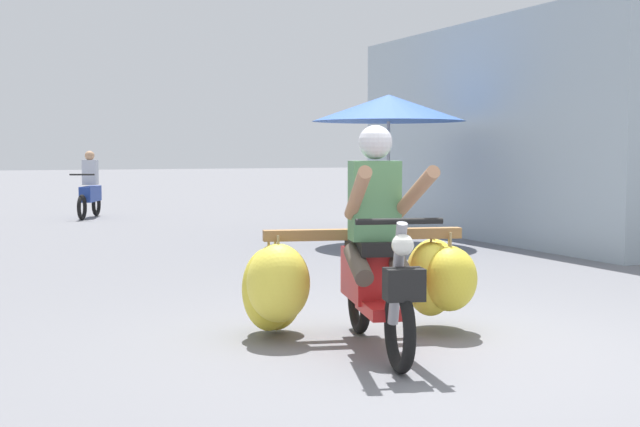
% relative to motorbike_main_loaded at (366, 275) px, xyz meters
% --- Properties ---
extents(ground_plane, '(120.00, 120.00, 0.00)m').
position_rel_motorbike_main_loaded_xyz_m(ground_plane, '(0.20, -0.67, -0.48)').
color(ground_plane, slate).
extents(motorbike_main_loaded, '(1.90, 1.98, 1.58)m').
position_rel_motorbike_main_loaded_xyz_m(motorbike_main_loaded, '(0.00, 0.00, 0.00)').
color(motorbike_main_loaded, black).
rests_on(motorbike_main_loaded, ground).
extents(motorbike_distant_ahead_left, '(0.80, 1.52, 1.40)m').
position_rel_motorbike_main_loaded_xyz_m(motorbike_distant_ahead_left, '(-0.10, 12.67, 0.09)').
color(motorbike_distant_ahead_left, black).
rests_on(motorbike_distant_ahead_left, ground).
extents(shopfront_building, '(3.79, 7.01, 3.41)m').
position_rel_motorbike_main_loaded_xyz_m(shopfront_building, '(6.59, 5.83, 1.22)').
color(shopfront_building, '#9EADB7').
rests_on(shopfront_building, ground).
extents(market_umbrella_near_shop, '(2.29, 2.29, 2.23)m').
position_rel_motorbike_main_loaded_xyz_m(market_umbrella_near_shop, '(3.22, 5.68, 1.56)').
color(market_umbrella_near_shop, '#99999E').
rests_on(market_umbrella_near_shop, ground).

